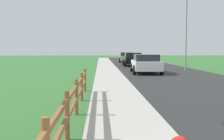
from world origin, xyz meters
TOP-DOWN VIEW (x-y plane):
  - ground_plane at (0.00, 25.00)m, footprint 120.00×120.00m
  - road_asphalt at (3.50, 27.00)m, footprint 7.00×66.00m
  - curb_concrete at (-3.00, 27.00)m, footprint 6.00×66.00m
  - grass_verge at (-4.50, 27.00)m, footprint 5.00×66.00m
  - rail_fence at (-2.29, 4.74)m, footprint 0.11×10.79m
  - parked_suv_white at (1.82, 19.46)m, footprint 2.31×4.86m
  - parked_car_black at (1.89, 28.81)m, footprint 2.12×4.40m
  - parked_car_beige at (2.03, 37.94)m, footprint 2.21×4.35m
  - street_lamp at (5.89, 22.47)m, footprint 1.17×0.20m

SIDE VIEW (x-z plane):
  - ground_plane at x=0.00m, z-range 0.00..0.00m
  - road_asphalt at x=3.50m, z-range 0.00..0.01m
  - curb_concrete at x=-3.00m, z-range 0.00..0.01m
  - grass_verge at x=-4.50m, z-range 0.00..0.01m
  - rail_fence at x=-2.29m, z-range 0.08..1.06m
  - parked_car_beige at x=2.03m, z-range 0.01..1.41m
  - parked_car_black at x=1.89m, z-range 0.00..1.45m
  - parked_suv_white at x=1.82m, z-range 0.03..1.45m
  - street_lamp at x=5.89m, z-range 0.62..8.04m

